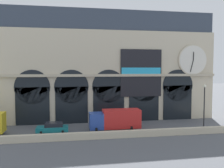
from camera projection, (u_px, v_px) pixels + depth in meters
name	position (u px, v px, depth m)	size (l,w,h in m)	color
ground_plane	(114.00, 129.00, 36.26)	(200.00, 200.00, 0.00)	#54565B
quay_parapet_wall	(120.00, 134.00, 31.73)	(90.00, 0.70, 0.92)	beige
station_building	(107.00, 67.00, 43.33)	(38.76, 6.00, 19.31)	beige
car_midwest	(53.00, 128.00, 33.83)	(4.40, 2.22, 1.55)	#19727A
box_truck_center	(115.00, 119.00, 35.32)	(7.50, 2.91, 3.12)	#28479E
street_lamp_quayside	(204.00, 102.00, 34.37)	(0.44, 0.44, 6.90)	black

